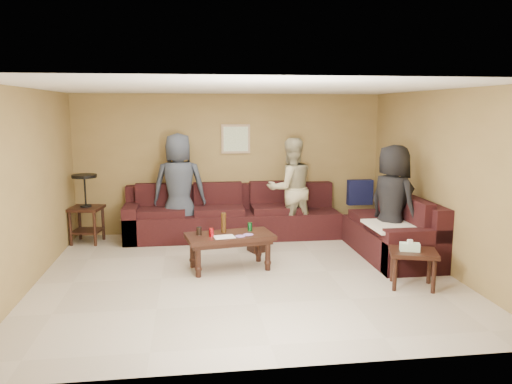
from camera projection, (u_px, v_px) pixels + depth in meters
room at (246, 153)px, 6.52m from camera, size 5.60×5.50×2.50m
sectional_sofa at (284, 224)px, 8.33m from camera, size 4.65×2.90×0.97m
coffee_table at (229, 240)px, 6.99m from camera, size 1.28×0.79×0.78m
end_table_left at (86, 207)px, 8.34m from camera, size 0.59×0.59×1.16m
side_table_right at (413, 256)px, 6.27m from camera, size 0.69×0.63×0.62m
waste_bin at (257, 242)px, 7.90m from camera, size 0.32×0.32×0.30m
wall_art at (236, 139)px, 8.95m from camera, size 0.52×0.04×0.52m
person_left at (179, 187)px, 8.50m from camera, size 0.93×0.63×1.84m
person_middle at (291, 189)px, 8.59m from camera, size 0.96×0.80×1.75m
person_right at (392, 203)px, 7.36m from camera, size 0.85×0.99×1.72m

